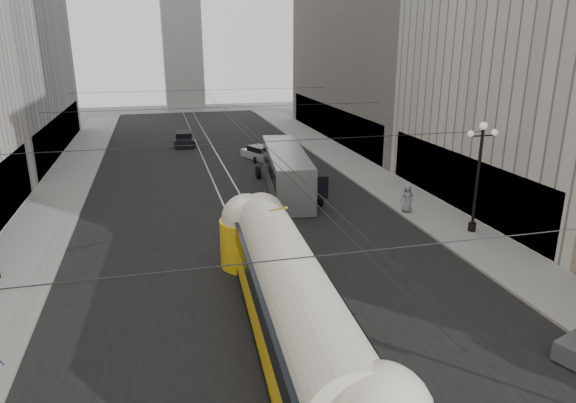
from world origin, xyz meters
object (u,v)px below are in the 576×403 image
pedestrian_crossing_b (399,399)px  pedestrian_sidewalk_right (407,198)px  city_bus (286,169)px  streetcar (290,298)px

pedestrian_crossing_b → pedestrian_sidewalk_right: pedestrian_sidewalk_right is taller
pedestrian_crossing_b → pedestrian_sidewalk_right: bearing=157.3°
city_bus → pedestrian_crossing_b: (-2.74, -24.30, -0.86)m
city_bus → pedestrian_sidewalk_right: 9.42m
city_bus → pedestrian_sidewalk_right: (6.29, -6.98, -0.64)m
streetcar → pedestrian_crossing_b: 5.40m
streetcar → city_bus: bearing=76.3°
pedestrian_crossing_b → city_bus: bearing=178.4°
streetcar → pedestrian_crossing_b: (1.97, -4.93, -0.98)m
streetcar → city_bus: (4.71, 19.37, -0.12)m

